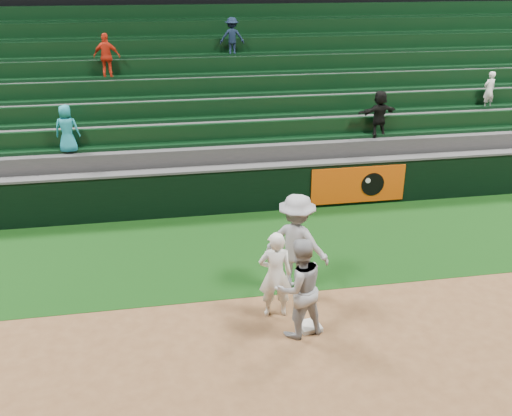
{
  "coord_description": "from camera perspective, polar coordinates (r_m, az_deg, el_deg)",
  "views": [
    {
      "loc": [
        -2.21,
        -8.6,
        6.01
      ],
      "look_at": [
        -0.27,
        2.3,
        1.3
      ],
      "focal_mm": 40.0,
      "sensor_mm": 36.0,
      "label": 1
    }
  ],
  "objects": [
    {
      "name": "ground",
      "position": [
        10.72,
        3.65,
        -11.1
      ],
      "size": [
        70.0,
        70.0,
        0.0
      ],
      "primitive_type": "plane",
      "color": "brown",
      "rests_on": "ground"
    },
    {
      "name": "foul_grass",
      "position": [
        13.25,
        0.62,
        -3.91
      ],
      "size": [
        36.0,
        4.2,
        0.01
      ],
      "primitive_type": "cube",
      "color": "black",
      "rests_on": "ground"
    },
    {
      "name": "first_base",
      "position": [
        10.51,
        5.39,
        -11.69
      ],
      "size": [
        0.41,
        0.41,
        0.08
      ],
      "primitive_type": "cube",
      "rotation": [
        0.0,
        0.0,
        0.13
      ],
      "color": "white",
      "rests_on": "ground"
    },
    {
      "name": "first_baseman",
      "position": [
        10.42,
        1.94,
        -6.67
      ],
      "size": [
        0.65,
        0.45,
        1.69
      ],
      "primitive_type": "imported",
      "rotation": [
        0.0,
        0.0,
        3.06
      ],
      "color": "white",
      "rests_on": "ground"
    },
    {
      "name": "baserunner",
      "position": [
        9.89,
        4.33,
        -7.98
      ],
      "size": [
        1.04,
        0.89,
        1.84
      ],
      "primitive_type": "imported",
      "rotation": [
        0.0,
        0.0,
        3.38
      ],
      "color": "#A0A3AA",
      "rests_on": "ground"
    },
    {
      "name": "base_coach",
      "position": [
        11.2,
        4.07,
        -3.5
      ],
      "size": [
        1.5,
        1.34,
        2.01
      ],
      "primitive_type": "imported",
      "rotation": [
        0.0,
        0.0,
        2.55
      ],
      "color": "#9C9FA9",
      "rests_on": "foul_grass"
    },
    {
      "name": "field_wall",
      "position": [
        14.97,
        -0.83,
        2.0
      ],
      "size": [
        36.0,
        0.45,
        1.25
      ],
      "color": "black",
      "rests_on": "ground"
    },
    {
      "name": "stadium_seating",
      "position": [
        18.22,
        -2.88,
        9.34
      ],
      "size": [
        36.0,
        5.95,
        4.85
      ],
      "color": "#333336",
      "rests_on": "ground"
    }
  ]
}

